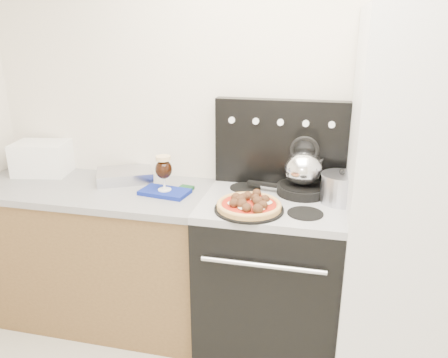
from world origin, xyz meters
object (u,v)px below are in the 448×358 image
(tea_kettle, at_px, (303,165))
(beer_glass, at_px, (164,173))
(skillet, at_px, (302,190))
(stock_pot, at_px, (340,189))
(toaster_oven, at_px, (42,158))
(oven_mitt, at_px, (165,192))
(pizza, at_px, (249,204))
(base_cabinet, at_px, (98,255))
(pizza_pan, at_px, (249,209))
(fridge, at_px, (413,208))
(stove_body, at_px, (270,277))

(tea_kettle, bearing_deg, beer_glass, -160.99)
(skillet, xyz_separation_m, stock_pot, (0.20, -0.08, 0.05))
(toaster_oven, distance_m, beer_glass, 0.92)
(oven_mitt, xyz_separation_m, stock_pot, (0.97, 0.05, 0.08))
(pizza, bearing_deg, stock_pot, 25.48)
(base_cabinet, xyz_separation_m, oven_mitt, (0.48, -0.02, 0.48))
(skillet, height_order, tea_kettle, tea_kettle)
(oven_mitt, height_order, pizza_pan, pizza_pan)
(skillet, bearing_deg, fridge, -15.75)
(base_cabinet, bearing_deg, fridge, -1.59)
(skillet, bearing_deg, oven_mitt, -170.51)
(base_cabinet, distance_m, pizza_pan, 1.13)
(stove_body, relative_size, toaster_oven, 2.66)
(stove_body, distance_m, stock_pot, 0.66)
(toaster_oven, distance_m, tea_kettle, 1.67)
(fridge, xyz_separation_m, pizza_pan, (-0.80, -0.14, -0.02))
(fridge, xyz_separation_m, skillet, (-0.55, 0.16, -0.00))
(oven_mitt, distance_m, beer_glass, 0.12)
(beer_glass, bearing_deg, stock_pot, 2.66)
(fridge, bearing_deg, stove_body, 177.95)
(tea_kettle, bearing_deg, toaster_oven, -172.21)
(pizza_pan, xyz_separation_m, tea_kettle, (0.25, 0.30, 0.16))
(stove_body, xyz_separation_m, fridge, (0.70, -0.03, 0.51))
(oven_mitt, distance_m, pizza_pan, 0.55)
(beer_glass, relative_size, tea_kettle, 0.88)
(base_cabinet, height_order, pizza, pizza)
(pizza_pan, bearing_deg, tea_kettle, 50.22)
(fridge, xyz_separation_m, stock_pot, (-0.35, 0.07, 0.04))
(fridge, relative_size, oven_mitt, 6.92)
(stove_body, bearing_deg, beer_glass, 179.70)
(toaster_oven, xyz_separation_m, tea_kettle, (1.67, -0.05, 0.08))
(base_cabinet, distance_m, fridge, 1.88)
(pizza_pan, xyz_separation_m, stock_pot, (0.45, 0.22, 0.07))
(toaster_oven, relative_size, tea_kettle, 1.42)
(base_cabinet, bearing_deg, skillet, 4.86)
(stove_body, xyz_separation_m, stock_pot, (0.35, 0.05, 0.55))
(beer_glass, bearing_deg, base_cabinet, 177.42)
(skillet, relative_size, tea_kettle, 1.20)
(skillet, height_order, stock_pot, stock_pot)
(beer_glass, relative_size, stock_pot, 1.02)
(oven_mitt, relative_size, stock_pot, 1.35)
(base_cabinet, bearing_deg, stock_pot, 0.92)
(beer_glass, relative_size, pizza_pan, 0.58)
(oven_mitt, height_order, stock_pot, stock_pot)
(stove_body, height_order, oven_mitt, oven_mitt)
(base_cabinet, height_order, toaster_oven, toaster_oven)
(pizza_pan, relative_size, tea_kettle, 1.52)
(beer_glass, height_order, pizza_pan, beer_glass)
(fridge, distance_m, beer_glass, 1.32)
(pizza_pan, bearing_deg, oven_mitt, 161.86)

